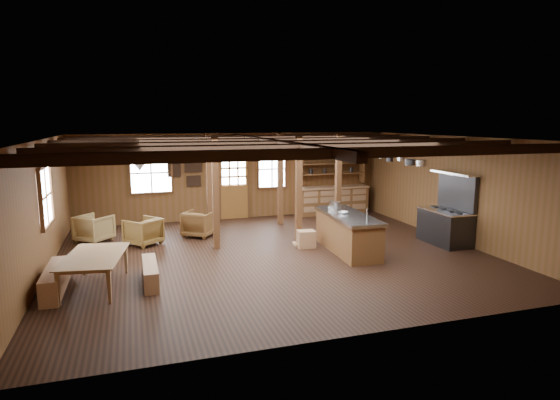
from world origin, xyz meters
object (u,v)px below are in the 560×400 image
at_px(kitchen_island, 348,233).
at_px(armchair_c, 94,228).
at_px(armchair_a, 143,231).
at_px(dining_table, 97,272).
at_px(commercial_range, 447,220).
at_px(armchair_b, 199,224).

distance_m(kitchen_island, armchair_c, 6.70).
xyz_separation_m(armchair_a, armchair_c, (-1.24, 0.73, 0.01)).
xyz_separation_m(dining_table, armchair_c, (-0.30, 3.77, 0.04)).
bearing_deg(dining_table, commercial_range, -75.66).
xyz_separation_m(kitchen_island, armchair_a, (-4.79, 2.18, -0.12)).
bearing_deg(armchair_a, kitchen_island, 115.75).
bearing_deg(dining_table, kitchen_island, -72.25).
height_order(kitchen_island, commercial_range, commercial_range).
bearing_deg(armchair_c, commercial_range, -157.81).
bearing_deg(armchair_a, armchair_c, -70.38).
distance_m(kitchen_island, dining_table, 5.80).
height_order(kitchen_island, armchair_b, kitchen_island).
distance_m(commercial_range, armchair_c, 9.35).
height_order(commercial_range, armchair_c, commercial_range).
relative_size(commercial_range, dining_table, 1.01).
distance_m(kitchen_island, commercial_range, 2.82).
distance_m(commercial_range, armchair_b, 6.69).
distance_m(kitchen_island, armchair_a, 5.27).
xyz_separation_m(dining_table, armchair_a, (0.94, 3.04, 0.03)).
relative_size(kitchen_island, armchair_a, 3.25).
bearing_deg(commercial_range, armchair_b, 155.85).
bearing_deg(armchair_b, armchair_c, 29.10).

